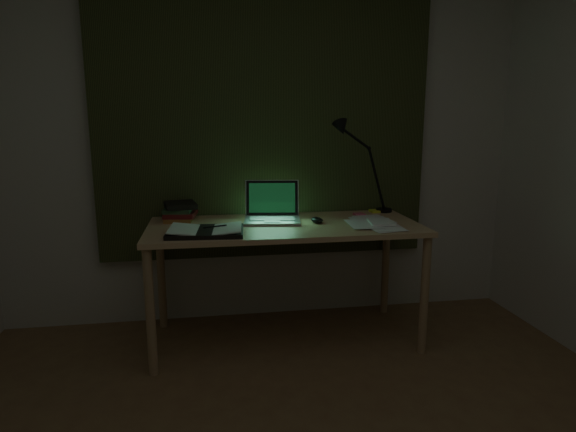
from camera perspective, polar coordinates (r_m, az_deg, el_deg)
name	(u,v)px	position (r m, az deg, el deg)	size (l,w,h in m)	color
wall_back	(264,137)	(3.27, -2.81, 9.28)	(3.50, 0.00, 2.50)	beige
curtain	(265,107)	(3.23, -2.76, 12.80)	(2.20, 0.06, 2.00)	#2A3118
desk	(285,283)	(3.01, -0.37, -7.92)	(1.63, 0.72, 0.75)	tan
laptop	(272,202)	(2.95, -1.89, 1.61)	(0.34, 0.39, 0.25)	silver
open_textbook	(206,231)	(2.71, -9.73, -1.71)	(0.41, 0.30, 0.04)	silver
book_stack	(180,211)	(3.10, -12.71, 0.59)	(0.18, 0.22, 0.12)	silver
loose_papers	(373,223)	(2.96, 9.99, -0.77)	(0.31, 0.33, 0.02)	white
mouse	(317,220)	(2.95, 3.47, -0.49)	(0.06, 0.10, 0.04)	black
sticky_yellow	(376,211)	(3.34, 10.35, 0.59)	(0.07, 0.07, 0.02)	yellow
sticky_pink	(359,214)	(3.21, 8.44, 0.19)	(0.07, 0.07, 0.01)	#F15D7D
desk_lamp	(386,169)	(3.33, 11.48, 5.51)	(0.39, 0.31, 0.59)	black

